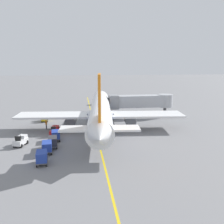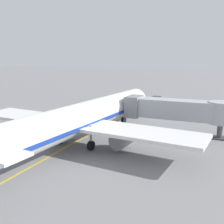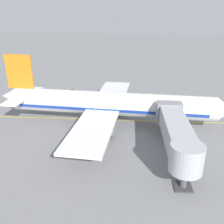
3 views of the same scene
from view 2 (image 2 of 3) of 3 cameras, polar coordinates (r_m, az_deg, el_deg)
ground_plane at (r=36.07m, az=-6.24°, el=-5.54°), size 400.00×400.00×0.00m
gate_lead_in_line at (r=36.06m, az=-6.24°, el=-5.53°), size 0.24×80.00×0.01m
parked_airliner at (r=33.30m, az=-6.25°, el=-1.32°), size 30.35×37.35×10.63m
jet_bridge at (r=38.19m, az=13.62°, el=0.52°), size 14.61×3.50×4.98m
pushback_tractor at (r=56.59m, az=9.20°, el=1.87°), size 2.41×4.50×2.40m
baggage_tug_lead at (r=35.97m, az=-20.24°, el=-5.08°), size 1.60×2.65×1.62m
baggage_tug_trailing at (r=45.50m, az=-14.10°, el=-1.25°), size 1.53×2.62×1.62m
ground_crew_wing_walker at (r=40.05m, az=-18.21°, el=-2.90°), size 0.27×0.73×1.69m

